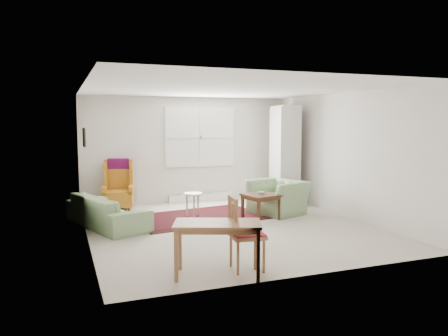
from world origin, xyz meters
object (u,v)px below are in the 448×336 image
object	(u,v)px
wingback_chair	(118,185)
stool	(193,205)
sofa	(107,205)
desk	(217,249)
coffee_table	(261,207)
armchair	(278,194)
cabinet	(285,155)
desk_chair	(247,233)

from	to	relation	value
wingback_chair	stool	bearing A→B (deg)	-32.96
sofa	stool	world-z (taller)	sofa
sofa	desk	distance (m)	3.30
wingback_chair	coffee_table	xyz separation A→B (m)	(2.51, -1.95, -0.30)
armchair	coffee_table	world-z (taller)	armchair
wingback_chair	stool	world-z (taller)	wingback_chair
cabinet	desk	world-z (taller)	cabinet
coffee_table	desk_chair	xyz separation A→B (m)	(-1.45, -2.62, 0.23)
wingback_chair	desk	size ratio (longest dim) A/B	1.04
wingback_chair	stool	distance (m)	1.86
wingback_chair	coffee_table	bearing A→B (deg)	-26.30
armchair	desk	bearing A→B (deg)	-58.41
armchair	stool	world-z (taller)	armchair
armchair	sofa	bearing A→B (deg)	-110.78
wingback_chair	desk_chair	bearing A→B (deg)	-65.44
sofa	desk	size ratio (longest dim) A/B	1.85
desk	armchair	bearing A→B (deg)	51.31
armchair	stool	xyz separation A→B (m)	(-1.78, 0.26, -0.17)
desk_chair	sofa	bearing A→B (deg)	31.78
desk_chair	cabinet	bearing A→B (deg)	-27.55
sofa	coffee_table	bearing A→B (deg)	-118.88
wingback_chair	cabinet	xyz separation A→B (m)	(3.82, -0.50, 0.59)
armchair	wingback_chair	xyz separation A→B (m)	(-3.09, 1.55, 0.14)
coffee_table	stool	bearing A→B (deg)	151.22
sofa	cabinet	world-z (taller)	cabinet
sofa	armchair	distance (m)	3.48
cabinet	desk	size ratio (longest dim) A/B	2.14
coffee_table	desk	size ratio (longest dim) A/B	0.58
armchair	wingback_chair	world-z (taller)	wingback_chair
stool	desk_chair	size ratio (longest dim) A/B	0.52
coffee_table	wingback_chair	bearing A→B (deg)	142.24
wingback_chair	stool	size ratio (longest dim) A/B	2.23
armchair	cabinet	bearing A→B (deg)	125.78
armchair	desk_chair	size ratio (longest dim) A/B	1.10
desk_chair	armchair	bearing A→B (deg)	-27.43
sofa	wingback_chair	size ratio (longest dim) A/B	1.78
armchair	desk	world-z (taller)	armchair
coffee_table	stool	xyz separation A→B (m)	(-1.20, 0.66, -0.00)
sofa	desk	xyz separation A→B (m)	(1.01, -3.15, -0.06)
wingback_chair	desk	distance (m)	4.68
stool	coffee_table	bearing A→B (deg)	-28.78
wingback_chair	desk_chair	xyz separation A→B (m)	(1.06, -4.56, -0.07)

